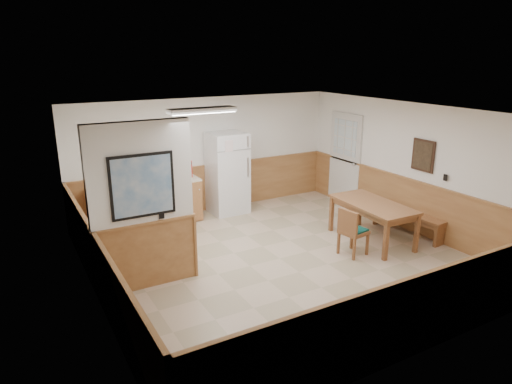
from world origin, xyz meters
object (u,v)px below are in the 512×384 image
dining_chair (351,229)px  fire_extinguisher (190,168)px  dining_table (373,208)px  dining_bench (409,217)px  soap_bottle (111,182)px  refrigerator (227,173)px

dining_chair → fire_extinguisher: 3.62m
dining_table → dining_bench: (0.88, -0.09, -0.31)m
dining_bench → soap_bottle: soap_bottle is taller
refrigerator → dining_table: 3.24m
refrigerator → soap_bottle: 2.47m
refrigerator → dining_bench: 3.85m
refrigerator → dining_chair: size_ratio=2.09×
fire_extinguisher → dining_table: bearing=-51.2°
dining_bench → soap_bottle: (-4.94, 2.98, 0.67)m
dining_bench → dining_chair: 1.68m
refrigerator → dining_table: (1.60, -2.81, -0.23)m
dining_table → dining_chair: bearing=-156.4°
dining_table → fire_extinguisher: fire_extinguisher is taller
refrigerator → dining_bench: bearing=-50.3°
soap_bottle → dining_table: bearing=-35.4°
refrigerator → soap_bottle: size_ratio=8.31×
dining_table → refrigerator: bearing=121.8°
dining_table → dining_chair: (-0.78, -0.30, -0.16)m
fire_extinguisher → dining_bench: bearing=-43.3°
fire_extinguisher → soap_bottle: bearing=176.4°
dining_bench → fire_extinguisher: 4.50m
dining_bench → dining_chair: bearing=-178.1°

